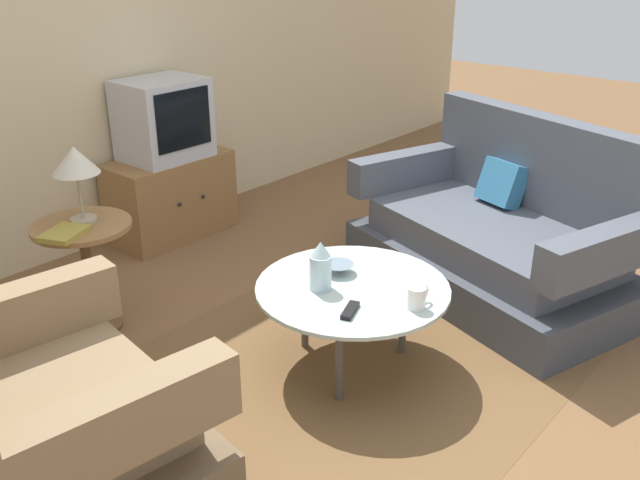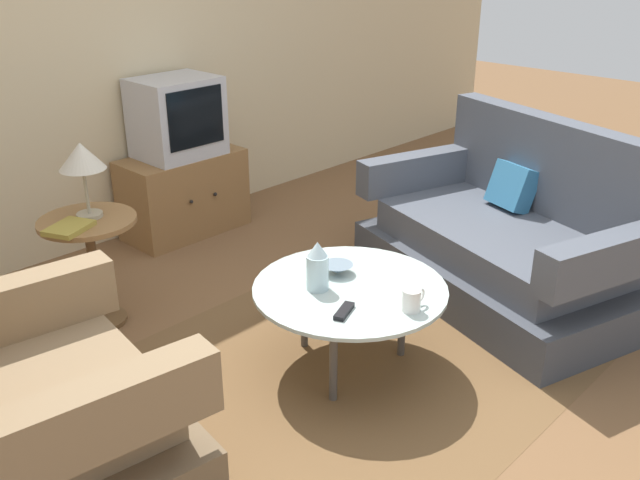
% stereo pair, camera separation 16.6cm
% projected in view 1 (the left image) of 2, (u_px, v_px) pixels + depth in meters
% --- Properties ---
extents(ground_plane, '(16.00, 16.00, 0.00)m').
position_uv_depth(ground_plane, '(351.00, 379.00, 3.17)').
color(ground_plane, brown).
extents(back_wall, '(9.00, 0.12, 2.70)m').
position_uv_depth(back_wall, '(46.00, 33.00, 3.97)').
color(back_wall, '#CCB78E').
rests_on(back_wall, ground).
extents(area_rug, '(2.07, 1.80, 0.00)m').
position_uv_depth(area_rug, '(351.00, 364.00, 3.28)').
color(area_rug, brown).
rests_on(area_rug, ground).
extents(armchair, '(1.00, 1.10, 0.95)m').
position_uv_depth(armchair, '(40.00, 430.00, 2.37)').
color(armchair, brown).
rests_on(armchair, ground).
extents(couch, '(1.31, 1.78, 0.95)m').
position_uv_depth(couch, '(499.00, 237.00, 3.89)').
color(couch, '#3E424B').
rests_on(couch, ground).
extents(coffee_table, '(0.88, 0.88, 0.42)m').
position_uv_depth(coffee_table, '(352.00, 292.00, 3.12)').
color(coffee_table, '#B2C6C1').
rests_on(coffee_table, ground).
extents(side_table, '(0.48, 0.48, 0.58)m').
position_uv_depth(side_table, '(86.00, 255.00, 3.41)').
color(side_table, olive).
rests_on(side_table, ground).
extents(tv_stand, '(0.81, 0.44, 0.54)m').
position_uv_depth(tv_stand, '(171.00, 197.00, 4.60)').
color(tv_stand, olive).
rests_on(tv_stand, ground).
extents(television, '(0.51, 0.42, 0.51)m').
position_uv_depth(television, '(163.00, 119.00, 4.39)').
color(television, '#B7B7BC').
rests_on(television, tv_stand).
extents(table_lamp, '(0.22, 0.22, 0.38)m').
position_uv_depth(table_lamp, '(75.00, 163.00, 3.25)').
color(table_lamp, '#9E937A').
rests_on(table_lamp, side_table).
extents(vase, '(0.10, 0.10, 0.23)m').
position_uv_depth(vase, '(321.00, 267.00, 3.04)').
color(vase, silver).
rests_on(vase, coffee_table).
extents(mug, '(0.13, 0.08, 0.10)m').
position_uv_depth(mug, '(417.00, 297.00, 2.91)').
color(mug, white).
rests_on(mug, coffee_table).
extents(bowl, '(0.14, 0.14, 0.05)m').
position_uv_depth(bowl, '(339.00, 268.00, 3.22)').
color(bowl, slate).
rests_on(bowl, coffee_table).
extents(tv_remote_dark, '(0.15, 0.09, 0.02)m').
position_uv_depth(tv_remote_dark, '(350.00, 310.00, 2.89)').
color(tv_remote_dark, black).
rests_on(tv_remote_dark, coffee_table).
extents(book, '(0.26, 0.23, 0.02)m').
position_uv_depth(book, '(64.00, 233.00, 3.21)').
color(book, olive).
rests_on(book, side_table).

